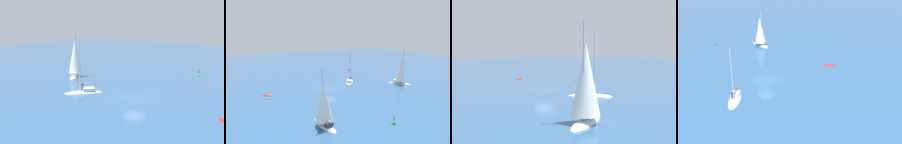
# 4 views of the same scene
# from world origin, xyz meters

# --- Properties ---
(ground_plane) EXTENTS (160.00, 160.00, 0.00)m
(ground_plane) POSITION_xyz_m (0.00, 0.00, 0.00)
(ground_plane) COLOR #2D5684
(ketch) EXTENTS (3.90, 5.09, 8.44)m
(ketch) POSITION_xyz_m (-16.01, 4.78, 2.93)
(ketch) COLOR silver
(ketch) RESTS_ON ground
(sailboat) EXTENTS (4.63, 5.19, 8.14)m
(sailboat) POSITION_xyz_m (-6.77, -2.40, 0.19)
(sailboat) COLOR silver
(sailboat) RESTS_ON ground
(channel_buoy) EXTENTS (0.64, 0.64, 1.42)m
(channel_buoy) POSITION_xyz_m (0.55, 19.29, 0.01)
(channel_buoy) COLOR green
(channel_buoy) RESTS_ON ground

